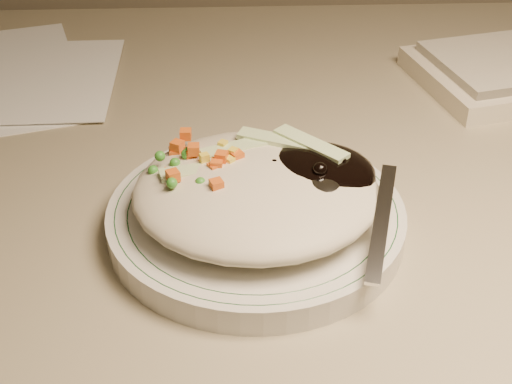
{
  "coord_description": "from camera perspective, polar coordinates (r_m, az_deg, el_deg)",
  "views": [
    {
      "loc": [
        -0.1,
        0.76,
        1.09
      ],
      "look_at": [
        -0.08,
        1.22,
        0.78
      ],
      "focal_mm": 50.0,
      "sensor_mm": 36.0,
      "label": 1
    }
  ],
  "objects": [
    {
      "name": "plate",
      "position": [
        0.57,
        0.0,
        -2.15
      ],
      "size": [
        0.24,
        0.24,
        0.02
      ],
      "primitive_type": "cylinder",
      "color": "silver",
      "rests_on": "desk"
    },
    {
      "name": "plate_rim",
      "position": [
        0.56,
        -0.0,
        -1.34
      ],
      "size": [
        0.22,
        0.22,
        0.0
      ],
      "color": "#144723",
      "rests_on": "plate"
    },
    {
      "name": "desk",
      "position": [
        0.84,
        4.87,
        -6.92
      ],
      "size": [
        1.4,
        0.7,
        0.74
      ],
      "color": "gray",
      "rests_on": "ground"
    },
    {
      "name": "meal",
      "position": [
        0.55,
        0.45,
        0.45
      ],
      "size": [
        0.21,
        0.19,
        0.05
      ],
      "color": "beige",
      "rests_on": "plate"
    }
  ]
}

